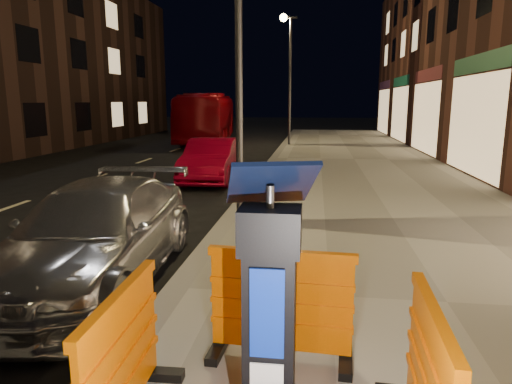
# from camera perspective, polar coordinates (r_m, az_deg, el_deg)

# --- Properties ---
(ground_plane) EXTENTS (120.00, 120.00, 0.00)m
(ground_plane) POSITION_cam_1_polar(r_m,az_deg,el_deg) (5.52, -9.88, -13.11)
(ground_plane) COLOR black
(ground_plane) RESTS_ON ground
(sidewalk) EXTENTS (6.00, 60.00, 0.15)m
(sidewalk) POSITION_cam_1_polar(r_m,az_deg,el_deg) (5.46, 22.71, -13.29)
(sidewalk) COLOR gray
(sidewalk) RESTS_ON ground
(kerb) EXTENTS (0.30, 60.00, 0.15)m
(kerb) POSITION_cam_1_polar(r_m,az_deg,el_deg) (5.49, -9.90, -12.40)
(kerb) COLOR slate
(kerb) RESTS_ON ground
(parking_kiosk) EXTENTS (0.54, 0.54, 1.70)m
(parking_kiosk) POSITION_cam_1_polar(r_m,az_deg,el_deg) (2.84, 1.71, -15.25)
(parking_kiosk) COLOR black
(parking_kiosk) RESTS_ON sidewalk
(barrier_back) EXTENTS (1.24, 0.57, 0.95)m
(barrier_back) POSITION_cam_1_polar(r_m,az_deg,el_deg) (3.85, 3.13, -13.96)
(barrier_back) COLOR #DF6000
(barrier_back) RESTS_ON sidewalk
(barrier_kerbside) EXTENTS (0.53, 1.23, 0.95)m
(barrier_kerbside) POSITION_cam_1_polar(r_m,az_deg,el_deg) (3.24, -16.36, -19.64)
(barrier_kerbside) COLOR #DF6000
(barrier_kerbside) RESTS_ON sidewalk
(car_silver) EXTENTS (1.95, 4.32, 1.23)m
(car_silver) POSITION_cam_1_polar(r_m,az_deg,el_deg) (6.35, -18.95, -10.26)
(car_silver) COLOR #BBBBC0
(car_silver) RESTS_ON ground
(car_red) EXTENTS (1.46, 3.75, 1.22)m
(car_red) POSITION_cam_1_polar(r_m,az_deg,el_deg) (13.26, -5.53, 1.41)
(car_red) COLOR maroon
(car_red) RESTS_ON ground
(bus_doubledecker) EXTENTS (3.29, 9.74, 2.66)m
(bus_doubledecker) POSITION_cam_1_polar(r_m,az_deg,el_deg) (25.96, -6.02, 6.24)
(bus_doubledecker) COLOR maroon
(bus_doubledecker) RESTS_ON ground
(street_lamp_mid) EXTENTS (0.12, 0.12, 6.00)m
(street_lamp_mid) POSITION_cam_1_polar(r_m,az_deg,el_deg) (7.95, -2.17, 17.68)
(street_lamp_mid) COLOR #3F3F44
(street_lamp_mid) RESTS_ON sidewalk
(street_lamp_far) EXTENTS (0.12, 0.12, 6.00)m
(street_lamp_far) POSITION_cam_1_polar(r_m,az_deg,el_deg) (22.84, 4.26, 13.49)
(street_lamp_far) COLOR #3F3F44
(street_lamp_far) RESTS_ON sidewalk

